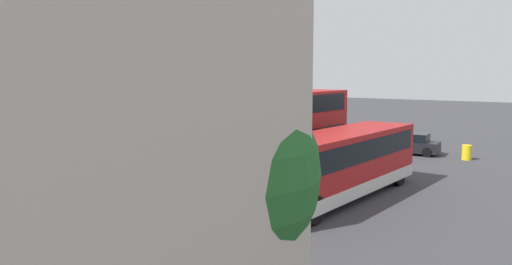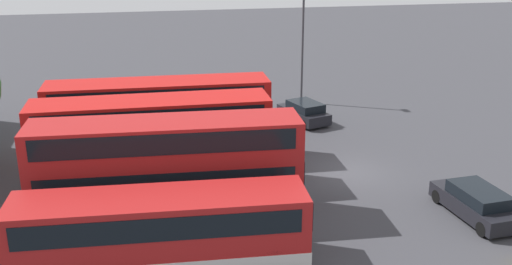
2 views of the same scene
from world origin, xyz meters
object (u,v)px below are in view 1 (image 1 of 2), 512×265
at_px(bus_double_decker_fourth, 162,127).
at_px(bus_double_decker_second, 269,136).
at_px(waste_bin_yellow, 467,152).
at_px(bus_single_deck_fifth, 122,137).
at_px(bus_single_deck_near_end, 340,162).
at_px(car_small_green, 201,134).
at_px(bus_double_decker_third, 206,132).
at_px(car_hatchback_silver, 405,143).
at_px(lamp_post_tall, 166,80).

bearing_deg(bus_double_decker_fourth, bus_double_decker_second, 179.60).
bearing_deg(bus_double_decker_second, waste_bin_yellow, -117.10).
xyz_separation_m(bus_double_decker_second, bus_single_deck_fifth, (10.73, -0.22, -0.83)).
xyz_separation_m(bus_single_deck_near_end, car_small_green, (16.32, -10.28, -0.92)).
relative_size(bus_double_decker_third, car_hatchback_silver, 2.46).
xyz_separation_m(bus_double_decker_second, car_small_green, (12.32, -9.75, -1.75)).
bearing_deg(car_small_green, waste_bin_yellow, -170.24).
bearing_deg(bus_single_deck_near_end, bus_single_deck_fifth, -2.87).
distance_m(bus_single_deck_near_end, waste_bin_yellow, 13.85).
distance_m(bus_single_deck_near_end, car_hatchback_silver, 13.99).
bearing_deg(car_hatchback_silver, car_small_green, 13.61).
bearing_deg(car_hatchback_silver, bus_double_decker_fourth, 53.74).
bearing_deg(bus_double_decker_fourth, car_hatchback_silver, -126.26).
xyz_separation_m(car_hatchback_silver, lamp_post_tall, (19.59, 2.48, 4.11)).
bearing_deg(lamp_post_tall, bus_double_decker_fourth, 132.18).
bearing_deg(bus_double_decker_fourth, lamp_post_tall, -47.82).
height_order(bus_double_decker_second, car_small_green, bus_double_decker_second).
distance_m(bus_double_decker_third, bus_double_decker_fourth, 3.67).
height_order(bus_single_deck_near_end, bus_double_decker_second, bus_double_decker_second).
height_order(bus_single_deck_fifth, waste_bin_yellow, bus_single_deck_fifth).
bearing_deg(waste_bin_yellow, bus_single_deck_fifth, 36.36).
xyz_separation_m(bus_double_decker_fourth, lamp_post_tall, (9.82, -10.84, 2.36)).
bearing_deg(car_small_green, bus_double_decker_fourth, 118.00).
bearing_deg(waste_bin_yellow, bus_double_decker_third, 52.96).
distance_m(bus_double_decker_fourth, waste_bin_yellow, 19.05).
height_order(car_small_green, waste_bin_yellow, car_small_green).
xyz_separation_m(bus_double_decker_second, bus_double_decker_fourth, (7.16, -0.05, 0.00)).
distance_m(bus_double_decker_third, lamp_post_tall, 17.77).
bearing_deg(bus_double_decker_fourth, waste_bin_yellow, -136.82).
relative_size(bus_double_decker_second, car_hatchback_silver, 2.51).
bearing_deg(car_hatchback_silver, waste_bin_yellow, 175.07).
xyz_separation_m(car_small_green, lamp_post_tall, (4.66, -1.14, 4.11)).
bearing_deg(car_small_green, bus_double_decker_third, 130.64).
height_order(bus_double_decker_second, lamp_post_tall, lamp_post_tall).
relative_size(bus_single_deck_near_end, bus_double_decker_second, 0.95).
bearing_deg(lamp_post_tall, bus_double_decker_third, 139.78).
xyz_separation_m(lamp_post_tall, waste_bin_yellow, (-23.64, -2.13, -4.33)).
bearing_deg(car_small_green, lamp_post_tall, -13.70).
xyz_separation_m(bus_double_decker_third, lamp_post_tall, (13.45, -11.38, 2.36)).
bearing_deg(bus_double_decker_fourth, bus_double_decker_third, 171.62).
bearing_deg(bus_double_decker_third, bus_double_decker_second, -172.18).
height_order(car_hatchback_silver, lamp_post_tall, lamp_post_tall).
height_order(bus_single_deck_near_end, car_small_green, bus_single_deck_near_end).
relative_size(car_small_green, lamp_post_tall, 0.52).
xyz_separation_m(bus_double_decker_fourth, car_small_green, (5.16, -9.70, -1.75)).
relative_size(bus_double_decker_fourth, lamp_post_tall, 1.46).
distance_m(car_small_green, waste_bin_yellow, 19.26).
relative_size(bus_double_decker_second, bus_double_decker_fourth, 0.98).
bearing_deg(bus_single_deck_fifth, bus_single_deck_near_end, 177.13).
distance_m(bus_double_decker_second, car_hatchback_silver, 13.73).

